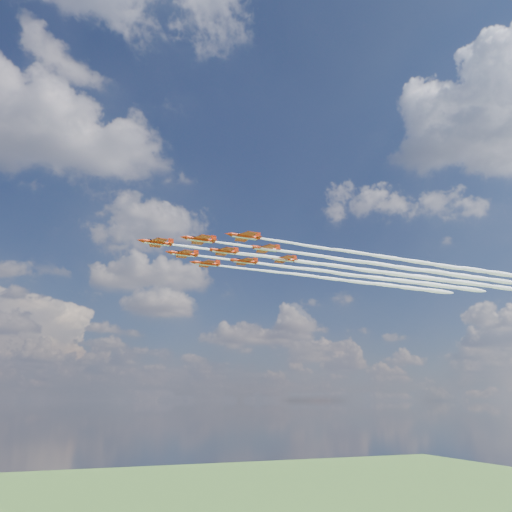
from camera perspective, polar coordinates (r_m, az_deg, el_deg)
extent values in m
cylinder|color=red|center=(133.87, -11.28, 1.53)|extent=(7.26, 1.53, 0.99)
cone|color=red|center=(132.96, -13.16, 1.77)|extent=(1.87, 1.12, 0.99)
cone|color=red|center=(134.86, -9.54, 1.30)|extent=(1.42, 1.00, 0.90)
ellipsoid|color=black|center=(133.61, -12.02, 1.79)|extent=(1.93, 0.96, 0.65)
cube|color=red|center=(133.95, -11.09, 1.48)|extent=(3.50, 8.49, 0.13)
cube|color=red|center=(134.70, -9.79, 1.34)|extent=(1.50, 3.33, 0.11)
cube|color=red|center=(134.99, -9.70, 1.66)|extent=(1.45, 0.23, 1.62)
cube|color=silver|center=(133.73, -11.29, 1.34)|extent=(6.80, 1.32, 0.11)
cylinder|color=red|center=(129.67, -6.45, 1.89)|extent=(7.26, 1.53, 0.99)
cone|color=red|center=(128.40, -8.35, 2.15)|extent=(1.87, 1.12, 0.99)
cone|color=red|center=(131.00, -4.70, 1.65)|extent=(1.42, 1.00, 0.90)
ellipsoid|color=black|center=(129.27, -7.20, 2.17)|extent=(1.93, 0.96, 0.65)
cube|color=red|center=(129.79, -6.26, 1.85)|extent=(3.50, 8.49, 0.13)
cube|color=red|center=(130.79, -4.96, 1.69)|extent=(1.50, 3.33, 0.11)
cube|color=red|center=(131.10, -4.87, 2.02)|extent=(1.45, 0.23, 1.62)
cube|color=silver|center=(129.53, -6.46, 1.70)|extent=(6.80, 1.32, 0.11)
cylinder|color=red|center=(142.87, -8.32, 0.25)|extent=(7.26, 1.53, 0.99)
cone|color=red|center=(141.72, -10.07, 0.47)|extent=(1.87, 1.12, 0.99)
cone|color=red|center=(144.07, -6.71, 0.05)|extent=(1.42, 1.00, 0.90)
ellipsoid|color=black|center=(142.51, -9.01, 0.49)|extent=(1.93, 0.96, 0.65)
cube|color=red|center=(142.98, -8.15, 0.21)|extent=(3.50, 8.49, 0.13)
cube|color=red|center=(143.89, -6.95, 0.08)|extent=(1.50, 3.33, 0.11)
cube|color=red|center=(144.17, -6.87, 0.38)|extent=(1.45, 0.23, 1.62)
cube|color=silver|center=(142.75, -8.33, 0.08)|extent=(6.80, 1.32, 0.11)
cylinder|color=red|center=(126.46, -1.34, 2.26)|extent=(7.26, 1.53, 0.99)
cone|color=red|center=(124.81, -3.23, 2.54)|extent=(1.87, 1.12, 0.99)
cone|color=red|center=(128.13, 0.40, 2.01)|extent=(1.42, 1.00, 0.90)
ellipsoid|color=black|center=(125.91, -2.09, 2.55)|extent=(1.93, 0.96, 0.65)
cube|color=red|center=(126.62, -1.15, 2.22)|extent=(3.50, 8.49, 0.13)
cube|color=red|center=(127.87, 0.14, 2.05)|extent=(1.50, 3.33, 0.11)
cube|color=red|center=(128.20, 0.22, 2.38)|extent=(1.45, 0.23, 1.62)
cube|color=silver|center=(126.32, -1.34, 2.07)|extent=(6.80, 1.32, 0.11)
cylinder|color=red|center=(139.21, -3.74, 0.55)|extent=(7.26, 1.53, 0.99)
cone|color=red|center=(137.72, -5.48, 0.78)|extent=(1.87, 1.12, 0.99)
cone|color=red|center=(140.73, -2.13, 0.34)|extent=(1.42, 1.00, 0.90)
ellipsoid|color=black|center=(138.72, -4.43, 0.80)|extent=(1.93, 0.96, 0.65)
cube|color=red|center=(139.35, -3.56, 0.51)|extent=(3.50, 8.49, 0.13)
cube|color=red|center=(140.50, -2.37, 0.37)|extent=(1.50, 3.33, 0.11)
cube|color=red|center=(140.80, -2.30, 0.68)|extent=(1.45, 0.23, 1.62)
cube|color=silver|center=(139.08, -3.74, 0.37)|extent=(6.80, 1.32, 0.11)
cylinder|color=red|center=(152.27, -5.73, -0.87)|extent=(7.26, 1.53, 0.99)
cone|color=red|center=(150.91, -7.34, -0.68)|extent=(1.87, 1.12, 0.99)
cone|color=red|center=(153.66, -4.24, -1.05)|extent=(1.42, 1.00, 0.90)
ellipsoid|color=black|center=(151.82, -6.36, -0.65)|extent=(1.93, 0.96, 0.65)
cube|color=red|center=(152.40, -5.57, -0.91)|extent=(3.50, 8.49, 0.13)
cube|color=red|center=(153.45, -4.46, -1.03)|extent=(1.50, 3.33, 0.11)
cube|color=red|center=(153.72, -4.39, -0.74)|extent=(1.45, 0.23, 1.62)
cube|color=silver|center=(152.15, -5.73, -1.04)|extent=(6.80, 1.32, 0.11)
cylinder|color=red|center=(136.49, 1.07, 0.86)|extent=(7.26, 1.53, 0.99)
cone|color=red|center=(134.66, -0.66, 1.10)|extent=(1.87, 1.12, 0.99)
cone|color=red|center=(138.33, 2.64, 0.64)|extent=(1.42, 1.00, 0.90)
ellipsoid|color=black|center=(135.86, 0.38, 1.12)|extent=(1.93, 0.96, 0.65)
cube|color=red|center=(136.67, 1.24, 0.82)|extent=(3.50, 8.49, 0.13)
cube|color=red|center=(138.05, 2.41, 0.67)|extent=(1.50, 3.33, 0.11)
cube|color=red|center=(138.37, 2.47, 0.99)|extent=(1.45, 0.23, 1.62)
cube|color=silver|center=(136.36, 1.07, 0.68)|extent=(6.80, 1.32, 0.11)
cylinder|color=red|center=(149.09, -1.38, -0.62)|extent=(7.26, 1.53, 0.99)
cone|color=red|center=(147.41, -2.98, -0.42)|extent=(1.87, 1.12, 0.99)
cone|color=red|center=(150.77, 0.10, -0.80)|extent=(1.42, 1.00, 0.90)
ellipsoid|color=black|center=(148.51, -2.01, -0.39)|extent=(1.93, 0.96, 0.65)
cube|color=red|center=(149.25, -1.22, -0.66)|extent=(3.50, 8.49, 0.13)
cube|color=red|center=(150.52, -0.12, -0.78)|extent=(1.50, 3.33, 0.11)
cube|color=red|center=(150.81, -0.06, -0.49)|extent=(1.45, 0.23, 1.62)
cube|color=silver|center=(148.97, -1.38, -0.79)|extent=(6.80, 1.32, 0.11)
cylinder|color=red|center=(146.80, 3.14, -0.35)|extent=(7.26, 1.53, 0.99)
cone|color=red|center=(144.80, 1.56, -0.14)|extent=(1.87, 1.12, 0.99)
cone|color=red|center=(148.79, 4.58, -0.54)|extent=(1.42, 1.00, 0.90)
ellipsoid|color=black|center=(146.10, 2.51, -0.11)|extent=(1.93, 0.96, 0.65)
cube|color=red|center=(147.00, 3.29, -0.39)|extent=(3.50, 8.49, 0.13)
cube|color=red|center=(148.48, 4.36, -0.51)|extent=(1.50, 3.33, 0.11)
cube|color=red|center=(148.79, 4.42, -0.22)|extent=(1.45, 0.23, 1.62)
cube|color=silver|center=(146.68, 3.14, -0.52)|extent=(6.80, 1.32, 0.11)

